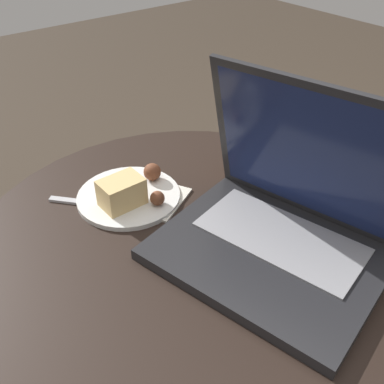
% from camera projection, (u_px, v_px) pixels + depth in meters
% --- Properties ---
extents(table, '(0.71, 0.71, 0.50)m').
position_uv_depth(table, '(190.00, 293.00, 0.80)').
color(table, '#515156').
rests_on(table, ground_plane).
extents(napkin, '(0.18, 0.16, 0.00)m').
position_uv_depth(napkin, '(141.00, 196.00, 0.81)').
color(napkin, silver).
rests_on(napkin, table).
extents(laptop, '(0.37, 0.32, 0.26)m').
position_uv_depth(laptop, '(282.00, 221.00, 0.67)').
color(laptop, '#232326').
rests_on(laptop, table).
extents(beer_glass, '(0.07, 0.07, 0.20)m').
position_uv_depth(beer_glass, '(253.00, 134.00, 0.79)').
color(beer_glass, brown).
rests_on(beer_glass, table).
extents(snack_plate, '(0.18, 0.18, 0.06)m').
position_uv_depth(snack_plate, '(129.00, 193.00, 0.79)').
color(snack_plate, silver).
rests_on(snack_plate, table).
extents(fork, '(0.16, 0.14, 0.00)m').
position_uv_depth(fork, '(110.00, 206.00, 0.78)').
color(fork, '#B2B2B7').
rests_on(fork, table).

